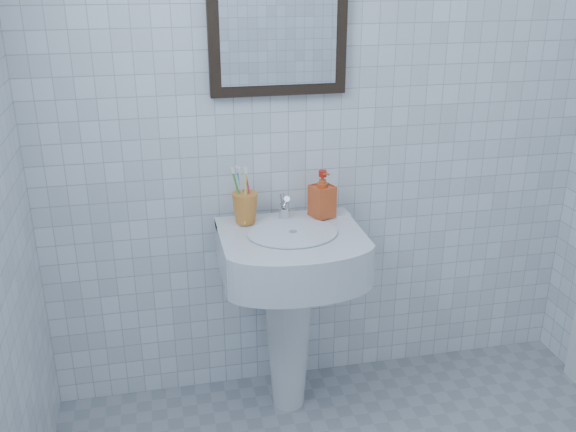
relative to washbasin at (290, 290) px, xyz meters
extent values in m
cube|color=silver|center=(0.18, 0.22, 0.72)|extent=(2.20, 0.02, 2.50)
cone|color=silver|center=(0.00, 0.02, -0.21)|extent=(0.20, 0.20, 0.65)
cube|color=silver|center=(0.00, -0.02, 0.17)|extent=(0.52, 0.37, 0.16)
cube|color=silver|center=(0.00, 0.12, 0.24)|extent=(0.52, 0.09, 0.03)
cylinder|color=white|center=(0.00, -0.05, 0.26)|extent=(0.32, 0.32, 0.01)
cylinder|color=silver|center=(0.00, 0.10, 0.28)|extent=(0.04, 0.04, 0.04)
cylinder|color=silver|center=(0.00, 0.08, 0.33)|extent=(0.02, 0.08, 0.07)
cylinder|color=silver|center=(0.00, 0.11, 0.31)|extent=(0.03, 0.04, 0.08)
imported|color=red|center=(0.15, 0.09, 0.35)|extent=(0.10, 0.11, 0.18)
cube|color=black|center=(0.00, 0.20, 1.02)|extent=(0.50, 0.04, 0.62)
cube|color=white|center=(0.00, 0.18, 1.02)|extent=(0.42, 0.00, 0.54)
camera|label=1|loc=(-0.46, -2.11, 1.16)|focal=40.00mm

